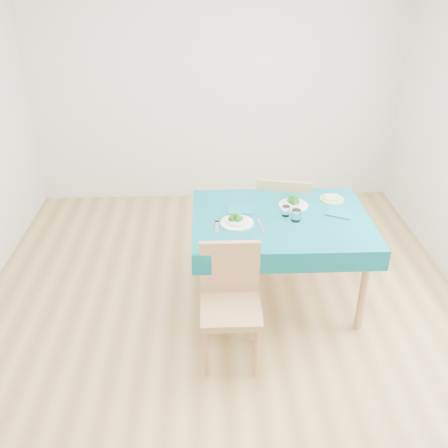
{
  "coord_description": "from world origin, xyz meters",
  "views": [
    {
      "loc": [
        -0.12,
        -3.1,
        2.57
      ],
      "look_at": [
        0.0,
        0.0,
        0.85
      ],
      "focal_mm": 40.0,
      "sensor_mm": 36.0,
      "label": 1
    }
  ],
  "objects_px": {
    "chair_far": "(285,199)",
    "bowl_far": "(294,202)",
    "bowl_near": "(237,219)",
    "side_plate": "(332,199)",
    "table": "(279,259)",
    "chair_near": "(231,299)"
  },
  "relations": [
    {
      "from": "table",
      "to": "chair_near",
      "type": "relative_size",
      "value": 1.33
    },
    {
      "from": "table",
      "to": "chair_near",
      "type": "bearing_deg",
      "value": -121.65
    },
    {
      "from": "chair_far",
      "to": "bowl_far",
      "type": "height_order",
      "value": "chair_far"
    },
    {
      "from": "bowl_near",
      "to": "table",
      "type": "bearing_deg",
      "value": 13.03
    },
    {
      "from": "chair_far",
      "to": "bowl_near",
      "type": "height_order",
      "value": "chair_far"
    },
    {
      "from": "chair_far",
      "to": "bowl_near",
      "type": "distance_m",
      "value": 0.93
    },
    {
      "from": "chair_far",
      "to": "side_plate",
      "type": "relative_size",
      "value": 5.85
    },
    {
      "from": "chair_far",
      "to": "side_plate",
      "type": "xyz_separation_m",
      "value": [
        0.32,
        -0.38,
        0.18
      ]
    },
    {
      "from": "bowl_near",
      "to": "chair_far",
      "type": "bearing_deg",
      "value": 57.78
    },
    {
      "from": "table",
      "to": "chair_far",
      "type": "height_order",
      "value": "chair_far"
    },
    {
      "from": "chair_far",
      "to": "side_plate",
      "type": "distance_m",
      "value": 0.53
    },
    {
      "from": "chair_near",
      "to": "side_plate",
      "type": "height_order",
      "value": "chair_near"
    },
    {
      "from": "bowl_far",
      "to": "side_plate",
      "type": "relative_size",
      "value": 1.19
    },
    {
      "from": "chair_near",
      "to": "side_plate",
      "type": "distance_m",
      "value": 1.34
    },
    {
      "from": "bowl_near",
      "to": "side_plate",
      "type": "height_order",
      "value": "bowl_near"
    },
    {
      "from": "chair_near",
      "to": "chair_far",
      "type": "relative_size",
      "value": 0.88
    },
    {
      "from": "table",
      "to": "chair_far",
      "type": "xyz_separation_m",
      "value": [
        0.13,
        0.69,
        0.2
      ]
    },
    {
      "from": "bowl_far",
      "to": "chair_far",
      "type": "bearing_deg",
      "value": 88.72
    },
    {
      "from": "chair_near",
      "to": "table",
      "type": "bearing_deg",
      "value": 58.58
    },
    {
      "from": "chair_far",
      "to": "bowl_near",
      "type": "relative_size",
      "value": 4.62
    },
    {
      "from": "chair_far",
      "to": "bowl_far",
      "type": "relative_size",
      "value": 4.92
    },
    {
      "from": "chair_near",
      "to": "bowl_far",
      "type": "relative_size",
      "value": 4.34
    }
  ]
}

